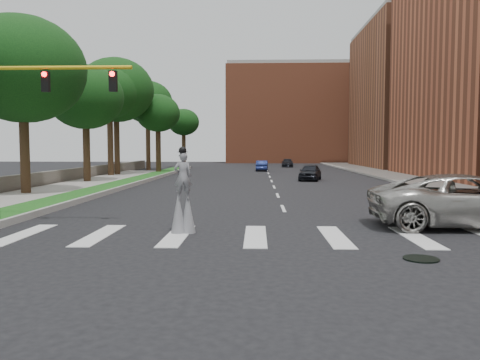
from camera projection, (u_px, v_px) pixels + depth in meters
ground_plane at (298, 243)px, 14.17m from camera, size 160.00×160.00×0.00m
grass_median at (118, 185)px, 34.52m from camera, size 2.00×60.00×0.25m
median_curb at (132, 185)px, 34.48m from camera, size 0.20×60.00×0.28m
sidewalk_left at (6, 201)px, 24.66m from camera, size 4.00×60.00×0.18m
sidewalk_right at (423, 181)px, 38.63m from camera, size 5.00×90.00×0.18m
stone_wall at (57, 177)px, 36.69m from camera, size 0.50×56.00×1.10m
manhole at (421, 259)px, 12.06m from camera, size 0.90×0.90×0.04m
building_far at (421, 97)px, 66.50m from camera, size 16.00×22.00×20.00m
building_backdrop at (294, 116)px, 91.08m from camera, size 26.00×14.00×18.00m
traffic_signal at (26, 113)px, 17.23m from camera, size 5.30×0.23×6.20m
stilt_performer at (183, 200)px, 15.72m from camera, size 0.83×0.61×2.92m
suv_crossing at (468, 201)px, 16.89m from camera, size 7.04×3.44×1.92m
car_near at (310, 172)px, 41.04m from camera, size 2.61×4.49×1.44m
car_mid at (262, 166)px, 57.47m from camera, size 1.55×3.95×1.28m
car_far at (287, 163)px, 69.10m from camera, size 1.92×4.21×1.19m
tree_2 at (22, 70)px, 27.53m from camera, size 7.39×7.39×10.63m
tree_3 at (85, 97)px, 37.37m from camera, size 6.05×6.05×9.49m
tree_4 at (116, 90)px, 47.04m from camera, size 7.59×7.59×11.89m
tree_5 at (148, 102)px, 59.23m from camera, size 6.32×6.32×11.31m
tree_6 at (158, 114)px, 50.74m from camera, size 4.79×4.79×8.65m
tree_7 at (184, 123)px, 66.51m from camera, size 4.45×4.45×8.37m
tree_8 at (109, 93)px, 45.29m from camera, size 5.93×5.93×10.77m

